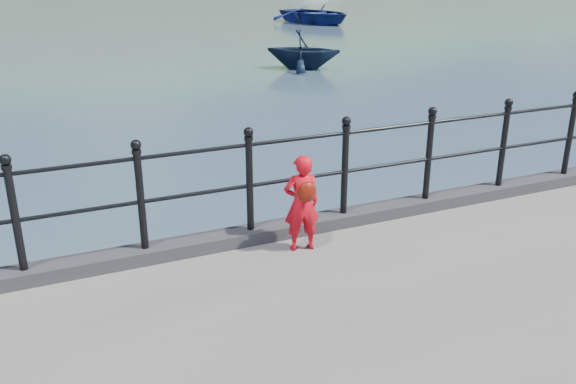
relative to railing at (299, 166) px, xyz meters
name	(u,v)px	position (x,y,z in m)	size (l,w,h in m)	color
ground	(293,299)	(0.00, 0.15, -1.82)	(600.00, 600.00, 0.00)	#2D4251
kerb	(298,226)	(0.00, 0.00, -0.75)	(60.00, 0.30, 0.15)	#28282B
railing	(299,166)	(0.00, 0.00, 0.00)	(18.11, 0.11, 1.20)	black
far_shore	(129,34)	(38.34, 239.56, -24.39)	(830.00, 200.00, 156.00)	#333A21
child	(302,203)	(-0.16, -0.42, -0.27)	(0.44, 0.35, 1.09)	red
launch_blue	(316,14)	(16.09, 32.23, -1.21)	(4.24, 5.94, 1.23)	navy
launch_navy	(303,49)	(7.50, 15.85, -1.06)	(2.49, 2.89, 1.52)	black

